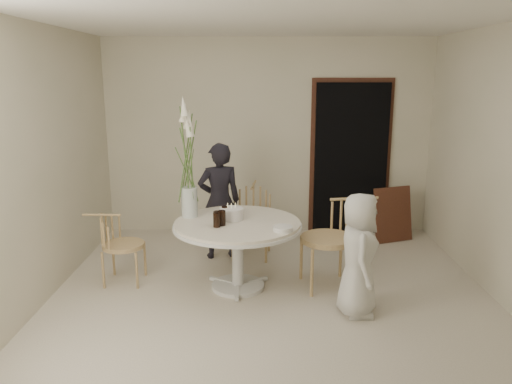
{
  "coord_description": "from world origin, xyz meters",
  "views": [
    {
      "loc": [
        -0.13,
        -4.67,
        2.22
      ],
      "look_at": [
        -0.16,
        0.3,
        1.03
      ],
      "focal_mm": 35.0,
      "sensor_mm": 36.0,
      "label": 1
    }
  ],
  "objects_px": {
    "chair_right": "(341,229)",
    "chair_left": "(113,238)",
    "birthday_cake": "(231,214)",
    "chair_far": "(252,210)",
    "boy": "(359,255)",
    "flower_vase": "(188,168)",
    "girl": "(219,201)",
    "table": "(238,232)"
  },
  "relations": [
    {
      "from": "chair_right",
      "to": "chair_left",
      "type": "distance_m",
      "value": 2.43
    },
    {
      "from": "chair_right",
      "to": "birthday_cake",
      "type": "xyz_separation_m",
      "value": [
        -1.15,
        0.03,
        0.16
      ]
    },
    {
      "from": "chair_far",
      "to": "boy",
      "type": "height_order",
      "value": "boy"
    },
    {
      "from": "chair_far",
      "to": "flower_vase",
      "type": "bearing_deg",
      "value": -121.12
    },
    {
      "from": "chair_right",
      "to": "flower_vase",
      "type": "distance_m",
      "value": 1.72
    },
    {
      "from": "girl",
      "to": "boy",
      "type": "height_order",
      "value": "girl"
    },
    {
      "from": "chair_right",
      "to": "boy",
      "type": "distance_m",
      "value": 0.65
    },
    {
      "from": "chair_far",
      "to": "flower_vase",
      "type": "relative_size",
      "value": 0.69
    },
    {
      "from": "chair_left",
      "to": "flower_vase",
      "type": "height_order",
      "value": "flower_vase"
    },
    {
      "from": "chair_far",
      "to": "flower_vase",
      "type": "distance_m",
      "value": 1.29
    },
    {
      "from": "table",
      "to": "chair_right",
      "type": "height_order",
      "value": "chair_right"
    },
    {
      "from": "chair_left",
      "to": "boy",
      "type": "xyz_separation_m",
      "value": [
        2.49,
        -0.73,
        0.08
      ]
    },
    {
      "from": "chair_left",
      "to": "girl",
      "type": "relative_size",
      "value": 0.54
    },
    {
      "from": "chair_right",
      "to": "boy",
      "type": "bearing_deg",
      "value": -3.5
    },
    {
      "from": "birthday_cake",
      "to": "chair_right",
      "type": "bearing_deg",
      "value": -1.33
    },
    {
      "from": "flower_vase",
      "to": "chair_left",
      "type": "bearing_deg",
      "value": -177.21
    },
    {
      "from": "chair_left",
      "to": "girl",
      "type": "height_order",
      "value": "girl"
    },
    {
      "from": "chair_left",
      "to": "flower_vase",
      "type": "relative_size",
      "value": 0.61
    },
    {
      "from": "girl",
      "to": "boy",
      "type": "bearing_deg",
      "value": 118.74
    },
    {
      "from": "table",
      "to": "girl",
      "type": "relative_size",
      "value": 0.93
    },
    {
      "from": "flower_vase",
      "to": "chair_far",
      "type": "bearing_deg",
      "value": 52.84
    },
    {
      "from": "chair_far",
      "to": "table",
      "type": "bearing_deg",
      "value": -91.58
    },
    {
      "from": "table",
      "to": "chair_left",
      "type": "bearing_deg",
      "value": 173.63
    },
    {
      "from": "birthday_cake",
      "to": "flower_vase",
      "type": "xyz_separation_m",
      "value": [
        -0.45,
        0.1,
        0.47
      ]
    },
    {
      "from": "chair_right",
      "to": "birthday_cake",
      "type": "distance_m",
      "value": 1.16
    },
    {
      "from": "chair_right",
      "to": "chair_left",
      "type": "height_order",
      "value": "chair_right"
    },
    {
      "from": "boy",
      "to": "birthday_cake",
      "type": "xyz_separation_m",
      "value": [
        -1.21,
        0.67,
        0.2
      ]
    },
    {
      "from": "table",
      "to": "birthday_cake",
      "type": "relative_size",
      "value": 5.35
    },
    {
      "from": "birthday_cake",
      "to": "flower_vase",
      "type": "distance_m",
      "value": 0.66
    },
    {
      "from": "chair_left",
      "to": "chair_far",
      "type": "bearing_deg",
      "value": -57.31
    },
    {
      "from": "girl",
      "to": "flower_vase",
      "type": "xyz_separation_m",
      "value": [
        -0.26,
        -0.73,
        0.55
      ]
    },
    {
      "from": "table",
      "to": "chair_far",
      "type": "relative_size",
      "value": 1.52
    },
    {
      "from": "chair_right",
      "to": "boy",
      "type": "relative_size",
      "value": 0.84
    },
    {
      "from": "chair_far",
      "to": "chair_left",
      "type": "height_order",
      "value": "chair_far"
    },
    {
      "from": "girl",
      "to": "boy",
      "type": "relative_size",
      "value": 1.22
    },
    {
      "from": "girl",
      "to": "flower_vase",
      "type": "bearing_deg",
      "value": 56.25
    },
    {
      "from": "chair_far",
      "to": "chair_left",
      "type": "xyz_separation_m",
      "value": [
        -1.49,
        -0.91,
        -0.07
      ]
    },
    {
      "from": "boy",
      "to": "birthday_cake",
      "type": "relative_size",
      "value": 4.7
    },
    {
      "from": "boy",
      "to": "table",
      "type": "bearing_deg",
      "value": 66.67
    },
    {
      "from": "chair_far",
      "to": "boy",
      "type": "xyz_separation_m",
      "value": [
        1.0,
        -1.64,
        0.02
      ]
    },
    {
      "from": "girl",
      "to": "birthday_cake",
      "type": "bearing_deg",
      "value": 88.66
    },
    {
      "from": "chair_left",
      "to": "chair_right",
      "type": "bearing_deg",
      "value": -90.77
    }
  ]
}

